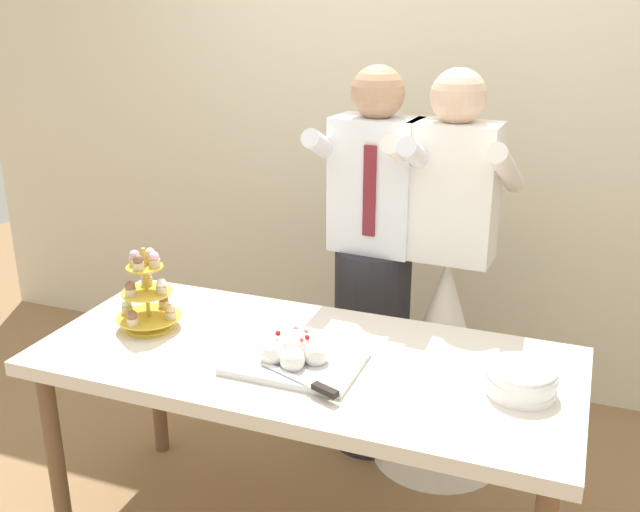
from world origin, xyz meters
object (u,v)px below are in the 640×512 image
object	(u,v)px
cupcake_stand	(147,297)
person_groom	(373,288)
person_bride	(443,335)
dessert_table	(305,374)
plate_stack	(521,381)
main_cake_tray	(294,354)

from	to	relation	value
cupcake_stand	person_groom	xyz separation A→B (m)	(0.62, 0.72, -0.15)
person_bride	dessert_table	bearing A→B (deg)	-114.74
cupcake_stand	plate_stack	world-z (taller)	cupcake_stand
cupcake_stand	person_bride	world-z (taller)	person_bride
plate_stack	person_groom	bearing A→B (deg)	133.66
main_cake_tray	person_groom	xyz separation A→B (m)	(0.02, 0.79, -0.07)
main_cake_tray	plate_stack	world-z (taller)	main_cake_tray
dessert_table	main_cake_tray	size ratio (longest dim) A/B	4.22
person_bride	person_groom	bearing A→B (deg)	179.86
dessert_table	main_cake_tray	world-z (taller)	main_cake_tray
cupcake_stand	main_cake_tray	xyz separation A→B (m)	(0.60, -0.07, -0.08)
cupcake_stand	plate_stack	bearing A→B (deg)	0.28
dessert_table	person_groom	distance (m)	0.72
dessert_table	main_cake_tray	bearing A→B (deg)	-92.39
dessert_table	plate_stack	bearing A→B (deg)	-0.10
dessert_table	main_cake_tray	distance (m)	0.14
main_cake_tray	person_groom	world-z (taller)	person_groom
cupcake_stand	dessert_table	bearing A→B (deg)	0.73
plate_stack	person_groom	distance (m)	0.99
dessert_table	person_bride	size ratio (longest dim) A/B	1.08
main_cake_tray	dessert_table	bearing A→B (deg)	87.61
dessert_table	cupcake_stand	world-z (taller)	cupcake_stand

